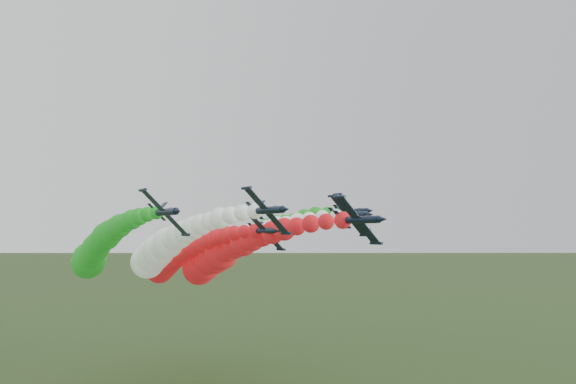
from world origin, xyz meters
name	(u,v)px	position (x,y,z in m)	size (l,w,h in m)	color
jet_lead	(220,256)	(13.35, 45.28, 32.48)	(13.43, 78.78, 18.90)	black
jet_inner_left	(163,249)	(2.98, 54.17, 34.05)	(13.44, 78.79, 18.91)	black
jet_inner_right	(229,249)	(21.65, 57.05, 33.72)	(13.32, 78.67, 18.79)	black
jet_outer_left	(97,250)	(-9.63, 63.45, 33.88)	(13.36, 78.71, 18.83)	black
jet_outer_right	(242,243)	(29.44, 64.17, 35.16)	(13.12, 78.47, 18.59)	black
jet_trail	(175,258)	(12.01, 69.09, 31.17)	(13.28, 78.63, 18.75)	black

